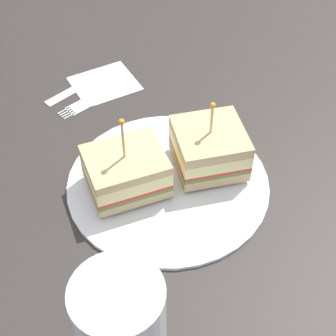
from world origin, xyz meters
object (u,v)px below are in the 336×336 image
sandwich_half_front (126,171)px  knife (79,87)px  plate (168,182)px  napkin (105,83)px  sandwich_half_back (209,148)px  drink_glass (121,327)px  fork (90,101)px

sandwich_half_front → knife: (-20.87, -6.85, -3.23)cm
plate → napkin: (-20.92, -8.00, -0.39)cm
plate → knife: 23.47cm
napkin → sandwich_half_back: bearing=35.5°
drink_glass → knife: drink_glass is taller
sandwich_half_front → fork: (-17.36, -5.08, -3.23)cm
napkin → knife: knife is taller
sandwich_half_back → plate: bearing=-65.3°
drink_glass → fork: (-37.47, -4.41, -4.80)cm
knife → plate: bearing=30.3°
napkin → plate: bearing=20.9°
napkin → sandwich_half_front: bearing=8.0°
fork → knife: bearing=-153.3°
sandwich_half_back → fork: (-14.37, -15.27, -3.39)cm
sandwich_half_back → fork: sandwich_half_back is taller
plate → drink_glass: size_ratio=2.26×
knife → napkin: bearing=99.5°
knife → sandwich_half_front: bearing=18.2°
fork → knife: (-3.50, -1.76, 0.00)cm
sandwich_half_back → napkin: size_ratio=1.06×
sandwich_half_front → knife: size_ratio=1.01×
plate → sandwich_half_back: (-2.40, 5.21, 3.10)cm
napkin → fork: fork is taller
plate → knife: bearing=-149.7°
plate → knife: (-20.27, -11.82, -0.29)cm
sandwich_half_back → fork: size_ratio=0.86×
sandwich_half_back → napkin: 23.02cm
fork → sandwich_half_back: bearing=46.7°
sandwich_half_front → napkin: (-21.51, -3.02, -3.33)cm
plate → drink_glass: 21.92cm
napkin → fork: size_ratio=0.82×
drink_glass → napkin: size_ratio=1.20×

